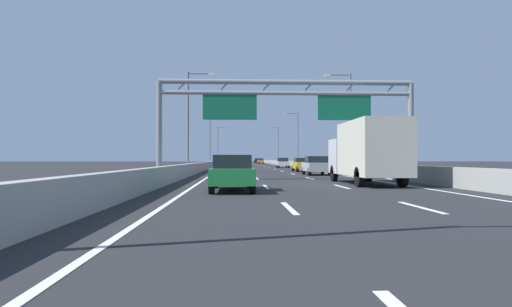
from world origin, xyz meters
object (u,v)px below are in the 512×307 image
Objects in this scene: streetlamp_left_mid at (190,116)px; streetlamp_right_mid at (348,116)px; black_car at (257,161)px; silver_car at (316,166)px; streetlamp_right_distant at (277,143)px; streetlamp_left_distant at (219,143)px; green_car at (232,173)px; streetlamp_left_far at (211,136)px; orange_car at (260,161)px; red_car at (233,165)px; sign_gantry at (287,104)px; box_truck at (367,151)px; yellow_car at (302,164)px; white_car at (283,163)px; streetlamp_right_far at (296,136)px.

streetlamp_right_mid is at bearing 0.00° from streetlamp_left_mid.
black_car is 1.11× the size of silver_car.
streetlamp_right_distant is 2.26× the size of silver_car.
green_car is (4.09, -94.49, -4.65)m from streetlamp_left_distant.
streetlamp_left_far reaches higher than orange_car.
streetlamp_left_far reaches higher than red_car.
streetlamp_left_distant reaches higher than sign_gantry.
streetlamp_left_mid is 22.20m from box_truck.
streetlamp_left_mid is at bearing 153.27° from silver_car.
streetlamp_left_mid is 1.00× the size of streetlamp_left_far.
silver_car reaches higher than yellow_car.
sign_gantry is 85.42m from streetlamp_left_distant.
streetlamp_right_distant is at bearing 86.83° from yellow_car.
streetlamp_left_mid is 27.27m from white_car.
streetlamp_left_distant is 2.04× the size of green_car.
streetlamp_right_distant is 67.00m from yellow_car.
yellow_car is at bearing 78.44° from sign_gantry.
sign_gantry is 3.52× the size of black_car.
streetlamp_right_far and streetlamp_right_distant have the same top height.
sign_gantry is 96.79m from orange_car.
streetlamp_right_far is 12.73m from white_car.
orange_car is at bearing 89.97° from yellow_car.
white_car reaches higher than red_car.
sign_gantry is at bearing 70.20° from green_car.
red_car is (-10.99, -67.99, -4.67)m from streetlamp_right_distant.
streetlamp_right_far is 2.15× the size of yellow_car.
white_car is at bearing -94.44° from streetlamp_right_distant.
streetlamp_right_mid is 2.26× the size of silver_car.
silver_car is (-0.41, -29.86, 0.02)m from white_car.
silver_car is at bearing 90.96° from box_truck.
sign_gantry is 3.71× the size of yellow_car.
yellow_car is (-0.06, -19.80, -0.01)m from white_car.
box_truck is at bearing -78.49° from streetlamp_left_far.
box_truck is (-0.19, -43.26, 0.99)m from white_car.
streetlamp_right_distant is 69.03m from red_car.
streetlamp_left_mid is at bearing -96.71° from black_car.
streetlamp_right_mid is at bearing -90.00° from streetlamp_right_distant.
green_car is at bearing -93.87° from orange_car.
streetlamp_left_mid is at bearing -157.83° from yellow_car.
white_car is (-3.64, 24.38, -4.64)m from streetlamp_right_mid.
streetlamp_right_distant reaches higher than silver_car.
green_car is at bearing -104.43° from yellow_car.
yellow_car is (11.23, -31.08, -4.65)m from streetlamp_left_far.
red_car is at bearing -108.78° from streetlamp_right_far.
streetlamp_right_mid is 1.00× the size of streetlamp_left_far.
streetlamp_left_far is at bearing 101.51° from box_truck.
streetlamp_right_distant is at bearing 85.56° from white_car.
streetlamp_left_mid reaches higher than silver_car.
sign_gantry is at bearing -98.58° from streetlamp_right_far.
yellow_car is (0.35, 10.05, -0.03)m from silver_car.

